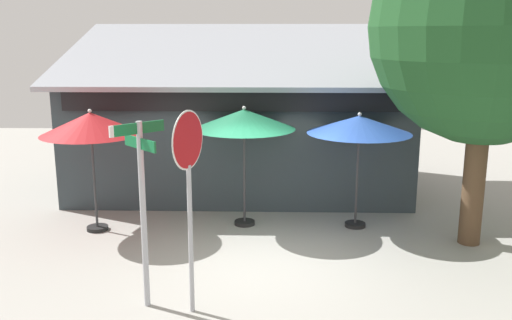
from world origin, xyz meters
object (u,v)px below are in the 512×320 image
at_px(street_sign_post, 142,196).
at_px(patio_umbrella_crimson_left, 91,125).
at_px(patio_umbrella_royal_blue_right, 359,126).
at_px(stop_sign, 189,172).
at_px(patio_umbrella_forest_green_center, 244,120).
at_px(shade_tree, 509,34).

height_order(street_sign_post, patio_umbrella_crimson_left, street_sign_post).
height_order(street_sign_post, patio_umbrella_royal_blue_right, street_sign_post).
relative_size(patio_umbrella_crimson_left, patio_umbrella_royal_blue_right, 1.04).
xyz_separation_m(stop_sign, patio_umbrella_forest_green_center, (0.59, 3.85, 0.14)).
bearing_deg(patio_umbrella_crimson_left, stop_sign, -54.09).
distance_m(street_sign_post, patio_umbrella_crimson_left, 3.74).
distance_m(patio_umbrella_crimson_left, shade_tree, 8.09).
bearing_deg(street_sign_post, patio_umbrella_royal_blue_right, 44.62).
distance_m(street_sign_post, stop_sign, 0.84).
bearing_deg(patio_umbrella_crimson_left, street_sign_post, -61.57).
bearing_deg(stop_sign, patio_umbrella_forest_green_center, 81.23).
relative_size(patio_umbrella_royal_blue_right, shade_tree, 0.39).
bearing_deg(stop_sign, street_sign_post, 167.24).
distance_m(street_sign_post, shade_tree, 7.01).
relative_size(street_sign_post, patio_umbrella_forest_green_center, 1.10).
bearing_deg(shade_tree, stop_sign, -152.92).
height_order(patio_umbrella_crimson_left, patio_umbrella_forest_green_center, patio_umbrella_forest_green_center).
height_order(stop_sign, patio_umbrella_royal_blue_right, stop_sign).
relative_size(street_sign_post, patio_umbrella_royal_blue_right, 1.15).
bearing_deg(stop_sign, shade_tree, 27.08).
relative_size(street_sign_post, shade_tree, 0.45).
height_order(stop_sign, shade_tree, shade_tree).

